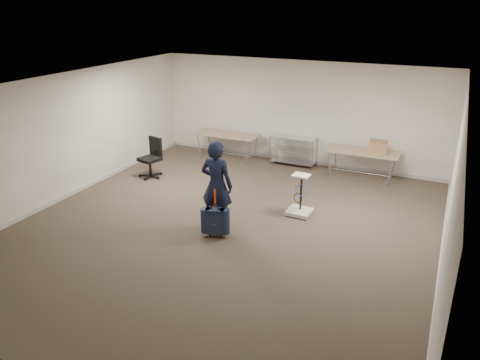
% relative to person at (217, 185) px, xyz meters
% --- Properties ---
extents(ground, '(9.00, 9.00, 0.00)m').
position_rel_person_xyz_m(ground, '(0.15, 0.04, -0.90)').
color(ground, '#433429').
rests_on(ground, ground).
extents(room_shell, '(8.00, 9.00, 9.00)m').
position_rel_person_xyz_m(room_shell, '(0.15, 1.43, -0.85)').
color(room_shell, beige).
rests_on(room_shell, ground).
extents(folding_table_left, '(1.80, 0.75, 0.73)m').
position_rel_person_xyz_m(folding_table_left, '(-1.75, 3.99, -0.23)').
color(folding_table_left, tan).
rests_on(folding_table_left, ground).
extents(folding_table_right, '(1.80, 0.75, 0.73)m').
position_rel_person_xyz_m(folding_table_right, '(2.05, 3.99, -0.23)').
color(folding_table_right, tan).
rests_on(folding_table_right, ground).
extents(wire_shelf, '(1.22, 0.47, 0.80)m').
position_rel_person_xyz_m(wire_shelf, '(0.15, 4.24, -0.46)').
color(wire_shelf, silver).
rests_on(wire_shelf, ground).
extents(person, '(0.67, 0.44, 1.81)m').
position_rel_person_xyz_m(person, '(0.00, 0.00, 0.00)').
color(person, black).
rests_on(person, ground).
extents(suitcase, '(0.40, 0.30, 0.99)m').
position_rel_person_xyz_m(suitcase, '(0.15, -0.38, -0.57)').
color(suitcase, '#152030').
rests_on(suitcase, ground).
extents(office_chair, '(0.62, 0.62, 1.02)m').
position_rel_person_xyz_m(office_chair, '(-2.86, 1.84, -0.60)').
color(office_chair, black).
rests_on(office_chair, ground).
extents(equipment_cart, '(0.50, 0.50, 0.90)m').
position_rel_person_xyz_m(equipment_cart, '(1.30, 1.27, -0.67)').
color(equipment_cart, beige).
rests_on(equipment_cart, ground).
extents(cardboard_box, '(0.46, 0.37, 0.32)m').
position_rel_person_xyz_m(cardboard_box, '(2.41, 3.95, -0.01)').
color(cardboard_box, olive).
rests_on(cardboard_box, folding_table_right).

